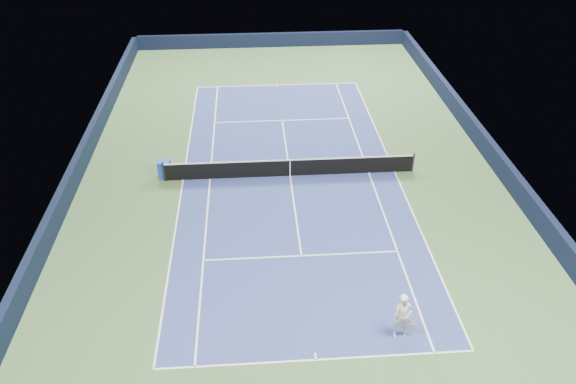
{
  "coord_description": "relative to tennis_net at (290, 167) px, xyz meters",
  "views": [
    {
      "loc": [
        -1.87,
        -24.51,
        15.36
      ],
      "look_at": [
        -0.32,
        -3.0,
        1.0
      ],
      "focal_mm": 35.0,
      "sensor_mm": 36.0,
      "label": 1
    }
  ],
  "objects": [
    {
      "name": "court_surface",
      "position": [
        0.0,
        0.0,
        -0.5
      ],
      "size": [
        10.97,
        23.77,
        0.01
      ],
      "primitive_type": "cube",
      "color": "navy",
      "rests_on": "ground"
    },
    {
      "name": "sideline_singles_left",
      "position": [
        -4.12,
        0.0,
        -0.5
      ],
      "size": [
        0.08,
        23.77,
        0.0
      ],
      "primitive_type": "cube",
      "color": "white",
      "rests_on": "ground"
    },
    {
      "name": "center_mark_near",
      "position": [
        0.0,
        -11.73,
        -0.5
      ],
      "size": [
        0.08,
        0.3,
        0.0
      ],
      "primitive_type": "cube",
      "color": "white",
      "rests_on": "ground"
    },
    {
      "name": "sponsor_cube",
      "position": [
        -6.4,
        0.32,
        -0.03
      ],
      "size": [
        0.66,
        0.62,
        0.95
      ],
      "color": "#1E41B9",
      "rests_on": "ground"
    },
    {
      "name": "ground",
      "position": [
        0.0,
        0.0,
        -0.5
      ],
      "size": [
        40.0,
        40.0,
        0.0
      ],
      "primitive_type": "plane",
      "color": "#3A5C32",
      "rests_on": "ground"
    },
    {
      "name": "baseline_far",
      "position": [
        0.0,
        11.88,
        -0.5
      ],
      "size": [
        10.97,
        0.08,
        0.0
      ],
      "primitive_type": "cube",
      "color": "white",
      "rests_on": "ground"
    },
    {
      "name": "wall_right",
      "position": [
        10.82,
        0.0,
        0.05
      ],
      "size": [
        0.35,
        40.0,
        1.1
      ],
      "primitive_type": "cube",
      "color": "black",
      "rests_on": "ground"
    },
    {
      "name": "center_service_line",
      "position": [
        0.0,
        0.0,
        -0.5
      ],
      "size": [
        0.08,
        12.8,
        0.0
      ],
      "primitive_type": "cube",
      "color": "white",
      "rests_on": "ground"
    },
    {
      "name": "tennis_player",
      "position": [
        3.1,
        -11.01,
        0.44
      ],
      "size": [
        0.85,
        1.3,
        2.06
      ],
      "color": "white",
      "rests_on": "ground"
    },
    {
      "name": "tennis_net",
      "position": [
        0.0,
        0.0,
        0.0
      ],
      "size": [
        12.9,
        0.1,
        1.07
      ],
      "color": "black",
      "rests_on": "ground"
    },
    {
      "name": "service_line_far",
      "position": [
        0.0,
        6.4,
        -0.5
      ],
      "size": [
        8.23,
        0.08,
        0.0
      ],
      "primitive_type": "cube",
      "color": "white",
      "rests_on": "ground"
    },
    {
      "name": "baseline_near",
      "position": [
        0.0,
        -11.88,
        -0.5
      ],
      "size": [
        10.97,
        0.08,
        0.0
      ],
      "primitive_type": "cube",
      "color": "white",
      "rests_on": "ground"
    },
    {
      "name": "center_mark_far",
      "position": [
        0.0,
        11.73,
        -0.5
      ],
      "size": [
        0.08,
        0.3,
        0.0
      ],
      "primitive_type": "cube",
      "color": "white",
      "rests_on": "ground"
    },
    {
      "name": "sideline_singles_right",
      "position": [
        4.12,
        0.0,
        -0.5
      ],
      "size": [
        0.08,
        23.77,
        0.0
      ],
      "primitive_type": "cube",
      "color": "white",
      "rests_on": "ground"
    },
    {
      "name": "sideline_doubles_left",
      "position": [
        -5.49,
        0.0,
        -0.5
      ],
      "size": [
        0.08,
        23.77,
        0.0
      ],
      "primitive_type": "cube",
      "color": "white",
      "rests_on": "ground"
    },
    {
      "name": "service_line_near",
      "position": [
        0.0,
        -6.4,
        -0.5
      ],
      "size": [
        8.23,
        0.08,
        0.0
      ],
      "primitive_type": "cube",
      "color": "white",
      "rests_on": "ground"
    },
    {
      "name": "wall_far",
      "position": [
        0.0,
        19.82,
        0.05
      ],
      "size": [
        22.0,
        0.35,
        1.1
      ],
      "primitive_type": "cube",
      "color": "black",
      "rests_on": "ground"
    },
    {
      "name": "sideline_doubles_right",
      "position": [
        5.49,
        0.0,
        -0.5
      ],
      "size": [
        0.08,
        23.77,
        0.0
      ],
      "primitive_type": "cube",
      "color": "white",
      "rests_on": "ground"
    },
    {
      "name": "wall_left",
      "position": [
        -10.82,
        0.0,
        0.05
      ],
      "size": [
        0.35,
        40.0,
        1.1
      ],
      "primitive_type": "cube",
      "color": "black",
      "rests_on": "ground"
    }
  ]
}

